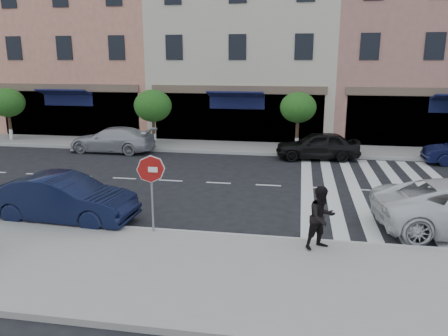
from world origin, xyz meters
The scene contains 14 objects.
ground centered at (0.00, 0.00, 0.00)m, with size 120.00×120.00×0.00m, color black.
sidewalk_near centered at (0.00, -3.75, 0.07)m, with size 60.00×4.50×0.15m, color gray.
sidewalk_far centered at (0.00, 11.00, 0.07)m, with size 60.00×3.00×0.15m, color gray.
building_west_mid centered at (-11.00, 17.00, 7.00)m, with size 10.00×9.00×14.00m, color #DF8A75.
building_centre centered at (-0.50, 17.00, 5.50)m, with size 11.00×9.00×11.00m, color beige.
building_east_mid centered at (11.50, 17.00, 6.50)m, with size 13.00×9.00×13.00m, color tan.
street_tree_wa centered at (-14.00, 10.80, 2.33)m, with size 2.00×2.00×3.05m.
street_tree_wb centered at (-5.00, 10.80, 2.31)m, with size 2.10×2.10×3.06m.
street_tree_c centered at (3.00, 10.80, 2.36)m, with size 1.90×1.90×3.04m.
stop_sign centered at (-0.79, -1.67, 1.75)m, with size 0.77×0.10×2.18m.
walker centered at (3.76, -2.00, 0.96)m, with size 0.79×0.62×1.63m, color black.
car_near_mid centered at (-3.83, -1.00, 0.72)m, with size 1.53×4.39×1.45m, color black.
car_far_left centered at (-6.73, 9.03, 0.66)m, with size 1.86×4.57×1.33m, color #A5A5AA.
car_far_mid centered at (4.03, 9.10, 0.69)m, with size 1.63×4.06×1.38m, color black.
Camera 1 is at (3.13, -12.58, 4.81)m, focal length 35.00 mm.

